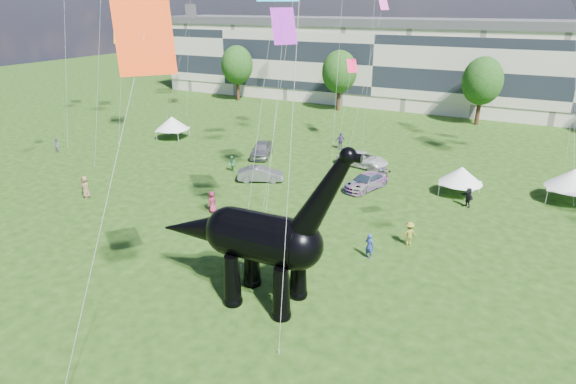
% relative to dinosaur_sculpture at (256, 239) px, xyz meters
% --- Properties ---
extents(ground, '(220.00, 220.00, 0.00)m').
position_rel_dinosaur_sculpture_xyz_m(ground, '(-2.64, -4.26, -3.64)').
color(ground, '#16330C').
rests_on(ground, ground).
extents(terrace_row, '(78.00, 11.00, 12.00)m').
position_rel_dinosaur_sculpture_xyz_m(terrace_row, '(-10.64, 57.74, 2.36)').
color(terrace_row, beige).
rests_on(terrace_row, ground).
extents(tree_far_left, '(5.20, 5.20, 9.44)m').
position_rel_dinosaur_sculpture_xyz_m(tree_far_left, '(-32.64, 48.74, 2.65)').
color(tree_far_left, '#382314').
rests_on(tree_far_left, ground).
extents(tree_mid_left, '(5.20, 5.20, 9.44)m').
position_rel_dinosaur_sculpture_xyz_m(tree_mid_left, '(-14.64, 48.74, 2.65)').
color(tree_mid_left, '#382314').
rests_on(tree_mid_left, ground).
extents(tree_mid_right, '(5.20, 5.20, 9.44)m').
position_rel_dinosaur_sculpture_xyz_m(tree_mid_right, '(5.36, 48.74, 2.65)').
color(tree_mid_right, '#382314').
rests_on(tree_mid_right, ground).
extents(dinosaur_sculpture, '(11.79, 3.32, 9.65)m').
position_rel_dinosaur_sculpture_xyz_m(dinosaur_sculpture, '(0.00, 0.00, 0.00)').
color(dinosaur_sculpture, black).
rests_on(dinosaur_sculpture, ground).
extents(car_silver, '(3.36, 5.13, 1.62)m').
position_rel_dinosaur_sculpture_xyz_m(car_silver, '(-13.06, 22.94, -2.83)').
color(car_silver, '#A2A3A7').
rests_on(car_silver, ground).
extents(car_grey, '(4.37, 3.11, 1.37)m').
position_rel_dinosaur_sculpture_xyz_m(car_grey, '(-9.33, 16.31, -2.96)').
color(car_grey, slate).
rests_on(car_grey, ground).
extents(car_white, '(5.51, 3.23, 1.44)m').
position_rel_dinosaur_sculpture_xyz_m(car_white, '(-2.44, 24.76, -2.93)').
color(car_white, silver).
rests_on(car_white, ground).
extents(car_dark, '(3.42, 5.21, 1.40)m').
position_rel_dinosaur_sculpture_xyz_m(car_dark, '(-0.08, 18.84, -2.94)').
color(car_dark, '#595960').
rests_on(car_dark, ground).
extents(gazebo_near, '(4.07, 4.07, 2.51)m').
position_rel_dinosaur_sculpture_xyz_m(gazebo_near, '(7.44, 21.15, -1.88)').
color(gazebo_near, white).
rests_on(gazebo_near, ground).
extents(gazebo_far, '(4.59, 4.59, 2.87)m').
position_rel_dinosaur_sculpture_xyz_m(gazebo_far, '(15.75, 23.64, -1.63)').
color(gazebo_far, white).
rests_on(gazebo_far, ground).
extents(gazebo_left, '(4.56, 4.56, 2.71)m').
position_rel_dinosaur_sculpture_xyz_m(gazebo_left, '(-26.24, 24.37, -1.75)').
color(gazebo_left, silver).
rests_on(gazebo_left, ground).
extents(visitors, '(56.64, 44.60, 1.89)m').
position_rel_dinosaur_sculpture_xyz_m(visitors, '(-4.45, 12.25, -2.79)').
color(visitors, olive).
rests_on(visitors, ground).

